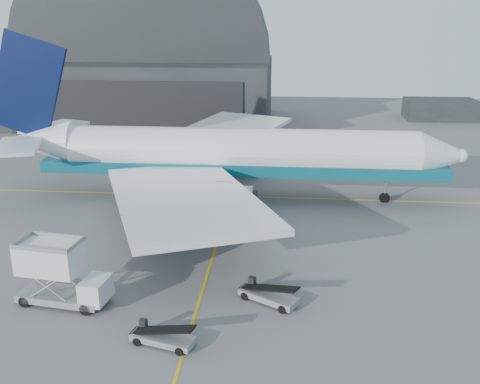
# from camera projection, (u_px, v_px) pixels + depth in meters

# --- Properties ---
(ground) EXTENTS (200.00, 200.00, 0.00)m
(ground) POSITION_uv_depth(u_px,v_px,m) (208.00, 273.00, 45.48)
(ground) COLOR #565659
(ground) RESTS_ON ground
(taxi_lines) EXTENTS (80.00, 42.12, 0.02)m
(taxi_lines) POSITION_uv_depth(u_px,v_px,m) (224.00, 219.00, 57.42)
(taxi_lines) COLOR gold
(taxi_lines) RESTS_ON ground
(hangar) EXTENTS (50.00, 28.30, 28.00)m
(hangar) POSITION_uv_depth(u_px,v_px,m) (143.00, 73.00, 105.44)
(hangar) COLOR black
(hangar) RESTS_ON ground
(distant_bldg_a) EXTENTS (14.00, 8.00, 4.00)m
(distant_bldg_a) POSITION_uv_depth(u_px,v_px,m) (439.00, 119.00, 110.36)
(distant_bldg_a) COLOR black
(distant_bldg_a) RESTS_ON ground
(airliner) EXTENTS (55.52, 53.83, 19.48)m
(airliner) POSITION_uv_depth(u_px,v_px,m) (223.00, 153.00, 62.19)
(airliner) COLOR white
(airliner) RESTS_ON ground
(catering_truck) EXTENTS (7.30, 3.53, 4.82)m
(catering_truck) POSITION_uv_depth(u_px,v_px,m) (59.00, 274.00, 40.12)
(catering_truck) COLOR gray
(catering_truck) RESTS_ON ground
(pushback_tug) EXTENTS (4.20, 2.80, 1.82)m
(pushback_tug) POSITION_uv_depth(u_px,v_px,m) (218.00, 225.00, 53.94)
(pushback_tug) COLOR black
(pushback_tug) RESTS_ON ground
(belt_loader_a) EXTENTS (4.68, 2.54, 1.75)m
(belt_loader_a) POSITION_uv_depth(u_px,v_px,m) (162.00, 337.00, 35.65)
(belt_loader_a) COLOR gray
(belt_loader_a) RESTS_ON ground
(belt_loader_b) EXTENTS (4.80, 3.69, 1.88)m
(belt_loader_b) POSITION_uv_depth(u_px,v_px,m) (268.00, 295.00, 40.85)
(belt_loader_b) COLOR gray
(belt_loader_b) RESTS_ON ground
(traffic_cone) EXTENTS (0.40, 0.40, 0.57)m
(traffic_cone) POSITION_uv_depth(u_px,v_px,m) (167.00, 237.00, 52.10)
(traffic_cone) COLOR #F93307
(traffic_cone) RESTS_ON ground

